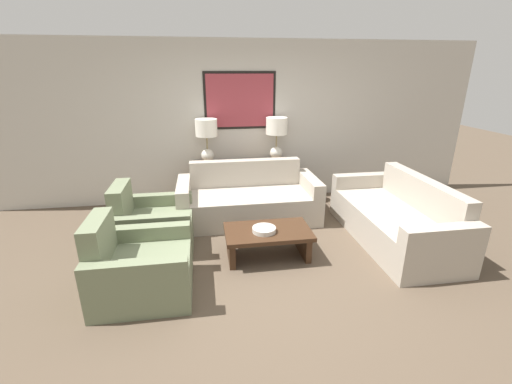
# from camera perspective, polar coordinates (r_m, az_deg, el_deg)

# --- Properties ---
(ground_plane) EXTENTS (20.00, 20.00, 0.00)m
(ground_plane) POSITION_cam_1_polar(r_m,az_deg,el_deg) (4.03, 1.70, -13.08)
(ground_plane) COLOR brown
(back_wall) EXTENTS (8.26, 0.12, 2.65)m
(back_wall) POSITION_cam_1_polar(r_m,az_deg,el_deg) (5.90, -2.67, 11.44)
(back_wall) COLOR beige
(back_wall) RESTS_ON ground_plane
(console_table) EXTENTS (1.63, 0.39, 0.73)m
(console_table) POSITION_cam_1_polar(r_m,az_deg,el_deg) (5.86, -2.22, 1.66)
(console_table) COLOR brown
(console_table) RESTS_ON ground_plane
(table_lamp_left) EXTENTS (0.35, 0.35, 0.72)m
(table_lamp_left) POSITION_cam_1_polar(r_m,az_deg,el_deg) (5.62, -8.24, 9.54)
(table_lamp_left) COLOR silver
(table_lamp_left) RESTS_ON console_table
(table_lamp_right) EXTENTS (0.35, 0.35, 0.72)m
(table_lamp_right) POSITION_cam_1_polar(r_m,az_deg,el_deg) (5.75, 3.44, 9.94)
(table_lamp_right) COLOR silver
(table_lamp_right) RESTS_ON console_table
(couch_by_back_wall) EXTENTS (2.09, 0.94, 0.85)m
(couch_by_back_wall) POSITION_cam_1_polar(r_m,az_deg,el_deg) (5.24, -1.30, -1.45)
(couch_by_back_wall) COLOR #ADA393
(couch_by_back_wall) RESTS_ON ground_plane
(couch_by_side) EXTENTS (0.94, 2.09, 0.85)m
(couch_by_side) POSITION_cam_1_polar(r_m,az_deg,el_deg) (4.96, 22.27, -4.28)
(couch_by_side) COLOR #ADA393
(couch_by_side) RESTS_ON ground_plane
(coffee_table) EXTENTS (1.04, 0.61, 0.36)m
(coffee_table) POSITION_cam_1_polar(r_m,az_deg,el_deg) (4.19, 1.97, -7.54)
(coffee_table) COLOR #3D2616
(coffee_table) RESTS_ON ground_plane
(decorative_bowl) EXTENTS (0.28, 0.28, 0.06)m
(decorative_bowl) POSITION_cam_1_polar(r_m,az_deg,el_deg) (4.09, 1.35, -6.29)
(decorative_bowl) COLOR beige
(decorative_bowl) RESTS_ON coffee_table
(armchair_near_back_wall) EXTENTS (0.95, 0.89, 0.86)m
(armchair_near_back_wall) POSITION_cam_1_polar(r_m,az_deg,el_deg) (4.63, -16.95, -5.43)
(armchair_near_back_wall) COLOR #707A5B
(armchair_near_back_wall) RESTS_ON ground_plane
(armchair_near_camera) EXTENTS (0.95, 0.89, 0.86)m
(armchair_near_camera) POSITION_cam_1_polar(r_m,az_deg,el_deg) (3.75, -18.87, -11.96)
(armchair_near_camera) COLOR #707A5B
(armchair_near_camera) RESTS_ON ground_plane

